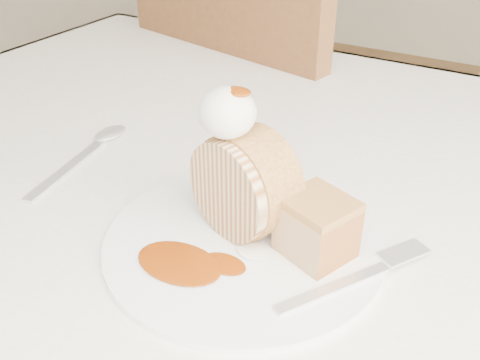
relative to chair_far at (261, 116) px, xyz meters
The scene contains 10 objects.
table 0.58m from the chair_far, 55.58° to the right, with size 1.40×0.90×0.75m.
chair_far is the anchor object (origin of this frame).
plate 0.72m from the chair_far, 63.40° to the right, with size 0.27×0.27×0.01m, color white.
roulade_slice 0.72m from the chair_far, 63.46° to the right, with size 0.10×0.10×0.06m, color beige.
cake_chunk 0.74m from the chair_far, 57.97° to the right, with size 0.06×0.06×0.05m, color tan.
whipped_cream 0.74m from the chair_far, 64.76° to the right, with size 0.05×0.05×0.05m, color white.
caramel_drizzle 0.75m from the chair_far, 64.04° to the right, with size 0.03×0.02×0.01m, color #7A2E05.
caramel_pool 0.76m from the chair_far, 67.77° to the right, with size 0.08×0.05×0.00m, color #7A2E05, non-canonical shape.
fork 0.79m from the chair_far, 57.31° to the right, with size 0.02×0.16×0.00m, color silver.
spoon 0.64m from the chair_far, 84.49° to the right, with size 0.03×0.18×0.00m, color silver.
Camera 1 is at (0.19, -0.31, 1.08)m, focal length 40.00 mm.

